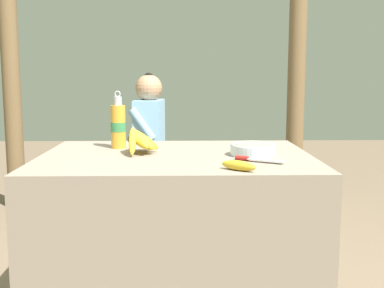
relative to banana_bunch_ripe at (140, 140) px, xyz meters
name	(u,v)px	position (x,y,z in m)	size (l,w,h in m)	color
market_counter	(176,238)	(0.16, -0.05, -0.44)	(1.19, 0.89, 0.77)	gray
banana_bunch_ripe	(140,140)	(0.00, 0.00, 0.00)	(0.15, 0.27, 0.13)	#4C381E
serving_bowl	(253,149)	(0.50, -0.07, -0.03)	(0.20, 0.20, 0.05)	silver
water_bottle	(118,126)	(-0.11, 0.15, 0.05)	(0.07, 0.07, 0.27)	gold
loose_banana_front	(239,166)	(0.40, -0.40, -0.04)	(0.14, 0.12, 0.04)	gold
knife	(252,159)	(0.47, -0.22, -0.05)	(0.19, 0.12, 0.02)	#BCBCC1
wooden_bench	(153,173)	(-0.03, 1.49, -0.46)	(1.71, 0.32, 0.43)	#4C3823
seated_vendor	(144,136)	(-0.10, 1.47, -0.17)	(0.42, 0.40, 1.13)	#564C60
banana_bunch_green	(218,158)	(0.47, 1.49, -0.34)	(0.15, 0.24, 0.11)	#4C381E
support_post_near	(9,44)	(-1.21, 1.87, 0.53)	(0.14, 0.14, 2.72)	brown
support_post_far	(297,45)	(1.15, 1.87, 0.53)	(0.14, 0.14, 2.72)	brown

